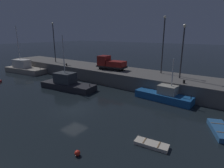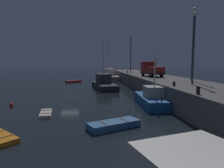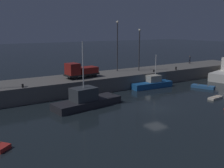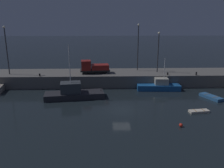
{
  "view_description": "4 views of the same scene",
  "coord_description": "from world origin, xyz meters",
  "px_view_note": "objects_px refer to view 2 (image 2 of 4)",
  "views": [
    {
      "loc": [
        15.66,
        -13.42,
        8.81
      ],
      "look_at": [
        1.23,
        6.14,
        2.08
      ],
      "focal_mm": 29.25,
      "sensor_mm": 36.0,
      "label": 1
    },
    {
      "loc": [
        29.01,
        2.8,
        4.78
      ],
      "look_at": [
        -0.31,
        6.14,
        1.57
      ],
      "focal_mm": 32.44,
      "sensor_mm": 36.0,
      "label": 2
    },
    {
      "loc": [
        -22.28,
        -24.65,
        10.26
      ],
      "look_at": [
        -1.64,
        8.26,
        1.92
      ],
      "focal_mm": 41.95,
      "sensor_mm": 36.0,
      "label": 3
    },
    {
      "loc": [
        -2.34,
        -30.46,
        12.24
      ],
      "look_at": [
        -1.12,
        7.25,
        1.82
      ],
      "focal_mm": 37.28,
      "sensor_mm": 36.0,
      "label": 4
    }
  ],
  "objects_px": {
    "dinghy_orange_near": "(46,113)",
    "mooring_buoy_near": "(11,105)",
    "lamp_post_west": "(131,51)",
    "lamp_post_central": "(194,42)",
    "bollard_east": "(198,90)",
    "fishing_boat_orange": "(109,76)",
    "dinghy_red_small": "(114,125)",
    "lamp_post_east": "(193,39)",
    "rowboat_white_mid": "(74,81)",
    "bollard_west": "(174,84)",
    "fishing_boat_white": "(104,83)",
    "utility_truck": "(151,69)",
    "bollard_central": "(127,72)",
    "fishing_boat_blue": "(152,99)"
  },
  "relations": [
    {
      "from": "rowboat_white_mid",
      "to": "bollard_central",
      "type": "xyz_separation_m",
      "value": [
        6.04,
        12.0,
        2.39
      ]
    },
    {
      "from": "fishing_boat_blue",
      "to": "bollard_west",
      "type": "height_order",
      "value": "fishing_boat_blue"
    },
    {
      "from": "fishing_boat_white",
      "to": "bollard_west",
      "type": "xyz_separation_m",
      "value": [
        16.84,
        5.93,
        1.67
      ]
    },
    {
      "from": "bollard_west",
      "to": "rowboat_white_mid",
      "type": "bearing_deg",
      "value": -157.43
    },
    {
      "from": "lamp_post_west",
      "to": "bollard_west",
      "type": "bearing_deg",
      "value": -3.22
    },
    {
      "from": "mooring_buoy_near",
      "to": "bollard_central",
      "type": "xyz_separation_m",
      "value": [
        -20.81,
        16.62,
        2.37
      ]
    },
    {
      "from": "lamp_post_east",
      "to": "bollard_east",
      "type": "relative_size",
      "value": 15.31
    },
    {
      "from": "lamp_post_central",
      "to": "dinghy_orange_near",
      "type": "bearing_deg",
      "value": -80.46
    },
    {
      "from": "fishing_boat_blue",
      "to": "lamp_post_east",
      "type": "distance_m",
      "value": 9.8
    },
    {
      "from": "fishing_boat_blue",
      "to": "dinghy_red_small",
      "type": "relative_size",
      "value": 1.91
    },
    {
      "from": "fishing_boat_blue",
      "to": "mooring_buoy_near",
      "type": "distance_m",
      "value": 15.3
    },
    {
      "from": "bollard_east",
      "to": "utility_truck",
      "type": "bearing_deg",
      "value": 173.02
    },
    {
      "from": "dinghy_red_small",
      "to": "bollard_east",
      "type": "bearing_deg",
      "value": 91.22
    },
    {
      "from": "mooring_buoy_near",
      "to": "utility_truck",
      "type": "xyz_separation_m",
      "value": [
        -11.12,
        18.9,
        3.32
      ]
    },
    {
      "from": "fishing_boat_orange",
      "to": "mooring_buoy_near",
      "type": "bearing_deg",
      "value": -23.13
    },
    {
      "from": "fishing_boat_white",
      "to": "lamp_post_east",
      "type": "relative_size",
      "value": 1.06
    },
    {
      "from": "bollard_central",
      "to": "lamp_post_west",
      "type": "bearing_deg",
      "value": 162.24
    },
    {
      "from": "dinghy_orange_near",
      "to": "dinghy_red_small",
      "type": "relative_size",
      "value": 0.69
    },
    {
      "from": "bollard_west",
      "to": "bollard_east",
      "type": "bearing_deg",
      "value": -4.09
    },
    {
      "from": "fishing_boat_blue",
      "to": "dinghy_orange_near",
      "type": "bearing_deg",
      "value": -74.08
    },
    {
      "from": "dinghy_red_small",
      "to": "lamp_post_central",
      "type": "relative_size",
      "value": 0.53
    },
    {
      "from": "lamp_post_east",
      "to": "mooring_buoy_near",
      "type": "bearing_deg",
      "value": -83.92
    },
    {
      "from": "fishing_boat_blue",
      "to": "mooring_buoy_near",
      "type": "relative_size",
      "value": 17.74
    },
    {
      "from": "lamp_post_west",
      "to": "lamp_post_central",
      "type": "xyz_separation_m",
      "value": [
        28.38,
        1.01,
        -0.58
      ]
    },
    {
      "from": "bollard_west",
      "to": "lamp_post_east",
      "type": "bearing_deg",
      "value": 138.05
    },
    {
      "from": "rowboat_white_mid",
      "to": "bollard_west",
      "type": "bearing_deg",
      "value": 22.57
    },
    {
      "from": "mooring_buoy_near",
      "to": "utility_truck",
      "type": "distance_m",
      "value": 22.17
    },
    {
      "from": "lamp_post_west",
      "to": "bollard_east",
      "type": "distance_m",
      "value": 35.41
    },
    {
      "from": "fishing_boat_orange",
      "to": "lamp_post_west",
      "type": "distance_m",
      "value": 9.74
    },
    {
      "from": "rowboat_white_mid",
      "to": "lamp_post_west",
      "type": "relative_size",
      "value": 0.44
    },
    {
      "from": "fishing_boat_orange",
      "to": "bollard_west",
      "type": "distance_m",
      "value": 35.46
    },
    {
      "from": "mooring_buoy_near",
      "to": "lamp_post_east",
      "type": "xyz_separation_m",
      "value": [
        -2.29,
        21.47,
        7.42
      ]
    },
    {
      "from": "fishing_boat_white",
      "to": "mooring_buoy_near",
      "type": "xyz_separation_m",
      "value": [
        14.07,
        -11.0,
        -0.69
      ]
    },
    {
      "from": "fishing_boat_orange",
      "to": "mooring_buoy_near",
      "type": "relative_size",
      "value": 25.1
    },
    {
      "from": "dinghy_orange_near",
      "to": "mooring_buoy_near",
      "type": "relative_size",
      "value": 6.45
    },
    {
      "from": "fishing_boat_white",
      "to": "fishing_boat_orange",
      "type": "height_order",
      "value": "fishing_boat_orange"
    },
    {
      "from": "bollard_central",
      "to": "fishing_boat_orange",
      "type": "bearing_deg",
      "value": -166.91
    },
    {
      "from": "lamp_post_east",
      "to": "rowboat_white_mid",
      "type": "bearing_deg",
      "value": -145.55
    },
    {
      "from": "fishing_boat_blue",
      "to": "lamp_post_east",
      "type": "relative_size",
      "value": 0.85
    },
    {
      "from": "fishing_boat_orange",
      "to": "dinghy_red_small",
      "type": "relative_size",
      "value": 2.7
    },
    {
      "from": "lamp_post_west",
      "to": "lamp_post_central",
      "type": "bearing_deg",
      "value": 2.04
    },
    {
      "from": "fishing_boat_white",
      "to": "fishing_boat_orange",
      "type": "bearing_deg",
      "value": 171.07
    },
    {
      "from": "mooring_buoy_near",
      "to": "fishing_boat_orange",
      "type": "bearing_deg",
      "value": 156.87
    },
    {
      "from": "dinghy_red_small",
      "to": "mooring_buoy_near",
      "type": "bearing_deg",
      "value": -128.98
    },
    {
      "from": "fishing_boat_white",
      "to": "utility_truck",
      "type": "distance_m",
      "value": 8.84
    },
    {
      "from": "bollard_central",
      "to": "lamp_post_central",
      "type": "bearing_deg",
      "value": 7.69
    },
    {
      "from": "rowboat_white_mid",
      "to": "bollard_central",
      "type": "relative_size",
      "value": 7.84
    },
    {
      "from": "dinghy_red_small",
      "to": "lamp_post_east",
      "type": "height_order",
      "value": "lamp_post_east"
    },
    {
      "from": "bollard_east",
      "to": "fishing_boat_orange",
      "type": "bearing_deg",
      "value": -176.25
    },
    {
      "from": "lamp_post_west",
      "to": "utility_truck",
      "type": "height_order",
      "value": "lamp_post_west"
    }
  ]
}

